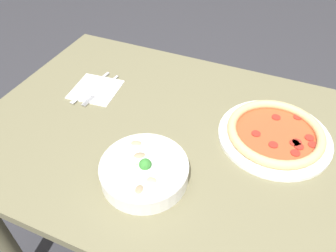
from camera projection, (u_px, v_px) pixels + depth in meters
name	position (u px, v px, depth m)	size (l,w,h in m)	color
dining_table	(199.00, 163.00, 1.01)	(1.35, 0.83, 0.73)	#706B4C
pizza	(275.00, 134.00, 0.94)	(0.32, 0.32, 0.04)	white
bowl	(144.00, 170.00, 0.82)	(0.23, 0.23, 0.07)	white
napkin	(96.00, 89.00, 1.12)	(0.16, 0.16, 0.00)	white
fork	(102.00, 90.00, 1.11)	(0.03, 0.19, 0.00)	silver
knife	(93.00, 86.00, 1.13)	(0.03, 0.20, 0.01)	silver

